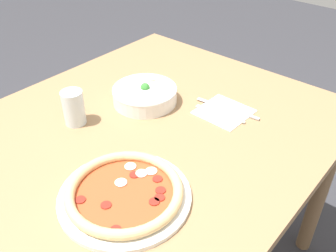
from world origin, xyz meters
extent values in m
cube|color=#99724C|center=(0.00, 0.00, 0.72)|extent=(1.37, 1.02, 0.03)
cylinder|color=olive|center=(0.62, -0.44, 0.35)|extent=(0.06, 0.06, 0.70)
cylinder|color=olive|center=(0.62, 0.44, 0.35)|extent=(0.06, 0.06, 0.70)
cylinder|color=white|center=(-0.17, -0.17, 0.74)|extent=(0.33, 0.33, 0.01)
torus|color=#DBB77A|center=(-0.17, -0.17, 0.76)|extent=(0.29, 0.29, 0.03)
cylinder|color=#B74723|center=(-0.17, -0.17, 0.75)|extent=(0.26, 0.26, 0.01)
cylinder|color=maroon|center=(-0.10, -0.14, 0.75)|extent=(0.03, 0.03, 0.00)
cylinder|color=maroon|center=(-0.25, -0.10, 0.75)|extent=(0.03, 0.03, 0.00)
cylinder|color=maroon|center=(-0.22, -0.16, 0.75)|extent=(0.03, 0.03, 0.00)
cylinder|color=maroon|center=(-0.26, -0.23, 0.75)|extent=(0.03, 0.03, 0.00)
cylinder|color=maroon|center=(-0.12, -0.24, 0.75)|extent=(0.03, 0.03, 0.00)
cylinder|color=maroon|center=(-0.10, -0.23, 0.75)|extent=(0.03, 0.03, 0.00)
cylinder|color=maroon|center=(-0.14, -0.24, 0.75)|extent=(0.03, 0.03, 0.00)
cylinder|color=maroon|center=(-0.08, -0.19, 0.75)|extent=(0.03, 0.03, 0.00)
ellipsoid|color=silver|center=(-0.07, -0.16, 0.75)|extent=(0.03, 0.03, 0.01)
ellipsoid|color=silver|center=(-0.15, -0.13, 0.75)|extent=(0.03, 0.03, 0.01)
ellipsoid|color=silver|center=(-0.09, -0.15, 0.75)|extent=(0.03, 0.03, 0.01)
ellipsoid|color=silver|center=(-0.09, -0.11, 0.75)|extent=(0.03, 0.03, 0.01)
cylinder|color=white|center=(0.20, 0.11, 0.76)|extent=(0.22, 0.22, 0.05)
torus|color=white|center=(0.20, 0.11, 0.78)|extent=(0.22, 0.22, 0.01)
ellipsoid|color=tan|center=(0.25, 0.04, 0.78)|extent=(0.03, 0.04, 0.02)
ellipsoid|color=#998466|center=(0.17, 0.09, 0.78)|extent=(0.04, 0.04, 0.02)
ellipsoid|color=tan|center=(0.20, 0.15, 0.78)|extent=(0.04, 0.04, 0.02)
ellipsoid|color=tan|center=(0.22, 0.07, 0.78)|extent=(0.04, 0.04, 0.02)
ellipsoid|color=tan|center=(0.25, 0.13, 0.78)|extent=(0.04, 0.04, 0.02)
ellipsoid|color=tan|center=(0.15, 0.05, 0.78)|extent=(0.03, 0.04, 0.02)
sphere|color=#388433|center=(0.20, 0.11, 0.79)|extent=(0.03, 0.03, 0.03)
cube|color=white|center=(0.32, -0.14, 0.74)|extent=(0.16, 0.16, 0.00)
cube|color=silver|center=(0.30, -0.16, 0.74)|extent=(0.02, 0.12, 0.00)
cube|color=silver|center=(0.30, -0.07, 0.74)|extent=(0.01, 0.05, 0.00)
cube|color=silver|center=(0.29, -0.07, 0.74)|extent=(0.01, 0.05, 0.00)
cube|color=silver|center=(0.29, -0.07, 0.74)|extent=(0.01, 0.05, 0.00)
cube|color=silver|center=(0.28, -0.07, 0.74)|extent=(0.01, 0.05, 0.00)
cube|color=silver|center=(0.35, -0.20, 0.74)|extent=(0.02, 0.09, 0.01)
cube|color=silver|center=(0.33, -0.09, 0.74)|extent=(0.03, 0.14, 0.00)
cylinder|color=silver|center=(-0.04, 0.19, 0.79)|extent=(0.07, 0.07, 0.11)
camera|label=1|loc=(-0.59, -0.67, 1.42)|focal=40.00mm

